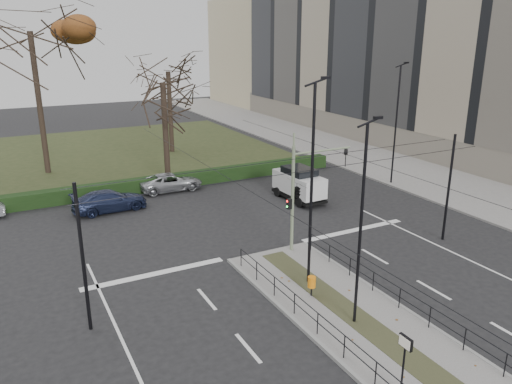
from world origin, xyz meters
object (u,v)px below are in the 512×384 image
streetlamp_median_near (361,224)px  white_van (299,183)px  traffic_light (298,190)px  rust_tree (30,31)px  litter_bin (312,282)px  parked_car_fourth (171,182)px  bare_tree_near (163,90)px  streetlamp_sidewalk (396,123)px  streetlamp_median_far (312,184)px  info_panel (405,349)px  parked_car_third (110,201)px  bare_tree_center (168,78)px

streetlamp_median_near → white_van: 15.98m
traffic_light → rust_tree: rust_tree is taller
litter_bin → streetlamp_median_near: size_ratio=0.11×
litter_bin → parked_car_fourth: size_ratio=0.20×
bare_tree_near → streetlamp_median_near: bearing=-89.5°
parked_car_fourth → traffic_light: bearing=-168.9°
streetlamp_sidewalk → bare_tree_near: 17.47m
streetlamp_median_far → info_panel: bearing=-101.2°
traffic_light → white_van: bearing=57.0°
streetlamp_sidewalk → parked_car_third: 21.21m
streetlamp_median_near → white_van: (6.42, 14.30, -3.07)m
streetlamp_median_near → streetlamp_sidewalk: bearing=43.9°
bare_tree_center → rust_tree: bearing=-167.1°
litter_bin → info_panel: info_panel is taller
streetlamp_median_near → litter_bin: bearing=98.8°
litter_bin → parked_car_third: parked_car_third is taller
streetlamp_median_near → parked_car_fourth: (-0.74, 20.53, -3.64)m
info_panel → streetlamp_median_far: size_ratio=0.22×
streetlamp_median_far → bare_tree_near: bare_tree_near is taller
streetlamp_median_far → parked_car_fourth: size_ratio=2.01×
litter_bin → streetlamp_sidewalk: streetlamp_sidewalk is taller
traffic_light → bare_tree_center: bare_tree_center is taller
streetlamp_sidewalk → bare_tree_near: size_ratio=0.90×
streetlamp_median_far → streetlamp_sidewalk: bearing=36.0°
streetlamp_sidewalk → bare_tree_near: bearing=149.7°
parked_car_third → litter_bin: bearing=-164.3°
litter_bin → rust_tree: bearing=106.2°
streetlamp_median_far → parked_car_fourth: streetlamp_median_far is taller
info_panel → bare_tree_center: bare_tree_center is taller
bare_tree_near → white_van: bearing=-52.4°
parked_car_third → rust_tree: bearing=9.3°
white_van → rust_tree: bearing=133.7°
streetlamp_median_far → bare_tree_near: 19.40m
streetlamp_median_near → streetlamp_median_far: bearing=86.5°
traffic_light → litter_bin: 5.66m
litter_bin → info_panel: bearing=-97.8°
traffic_light → bare_tree_near: size_ratio=0.56×
rust_tree → bare_tree_near: bearing=-40.0°
streetlamp_median_near → bare_tree_center: bearing=84.2°
white_van → bare_tree_center: bare_tree_center is taller
traffic_light → streetlamp_median_near: 7.33m
parked_car_fourth → bare_tree_center: size_ratio=0.46×
traffic_light → parked_car_third: (-7.43, 11.02, -2.72)m
rust_tree → bare_tree_center: rust_tree is taller
streetlamp_median_far → rust_tree: size_ratio=0.63×
litter_bin → streetlamp_sidewalk: (15.14, 11.68, 3.91)m
rust_tree → bare_tree_center: size_ratio=1.45×
traffic_light → bare_tree_near: (-1.92, 15.85, 3.64)m
bare_tree_near → streetlamp_median_far: bearing=-88.7°
info_panel → streetlamp_median_far: (1.49, 7.58, 3.11)m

